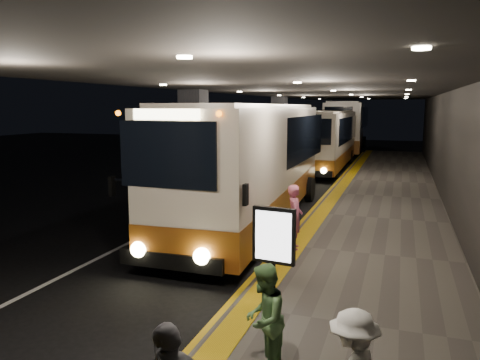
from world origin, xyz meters
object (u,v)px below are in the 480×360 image
Objects in this scene: coach_second at (327,142)px; stanchion_post at (268,252)px; passenger_waiting_green at (264,318)px; coach_third at (346,129)px; passenger_boarding at (295,217)px; coach_main at (254,168)px; info_sign at (274,237)px.

stanchion_post is at bearing -85.63° from coach_second.
coach_second is 22.85m from passenger_waiting_green.
coach_third is 34.73m from passenger_waiting_green.
coach_third is at bearing -10.76° from passenger_boarding.
coach_second is (0.30, 13.98, -0.15)m from coach_main.
info_sign is (2.05, -20.19, -0.30)m from coach_second.
passenger_boarding reaches higher than stanchion_post.
passenger_boarding is at bearing -84.69° from coach_second.
passenger_waiting_green is 2.59m from info_sign.
passenger_boarding is 1.53× the size of stanchion_post.
coach_third reaches higher than coach_second.
passenger_boarding is (1.74, -16.92, -0.67)m from coach_second.
coach_second is 17.03m from passenger_boarding.
coach_third is 7.75× the size of passenger_boarding.
stanchion_post is at bearing -165.47° from passenger_waiting_green.
coach_main is at bearing -161.81° from passenger_waiting_green.
info_sign is at bearing -72.09° from coach_main.
coach_third is 32.20m from info_sign.
coach_third reaches higher than passenger_waiting_green.
stanchion_post is at bearing -89.92° from coach_third.
passenger_boarding is 2.21m from stanchion_post.
info_sign reaches higher than passenger_boarding.
coach_main is 9.22m from passenger_waiting_green.
coach_third is at bearing 100.24° from info_sign.
passenger_waiting_green is (2.88, -8.71, -0.89)m from coach_main.
passenger_boarding is 3.30m from info_sign.
coach_second is 6.16× the size of info_sign.
passenger_boarding is at bearing 101.49° from info_sign.
passenger_waiting_green is (2.86, -34.60, -1.04)m from coach_third.
coach_second reaches higher than stanchion_post.
stanchion_post is (-0.40, 1.08, -0.66)m from info_sign.
coach_second is at bearing 101.91° from info_sign.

